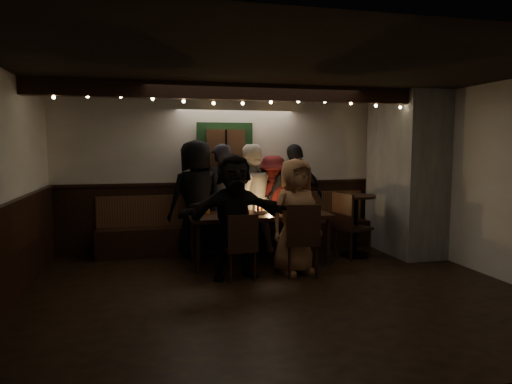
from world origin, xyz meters
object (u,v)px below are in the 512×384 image
object	(u,v)px
person_e	(296,198)
chair_near_right	(302,236)
chair_near_left	(241,243)
chair_end	(348,222)
person_g	(295,216)
person_f	(234,216)
person_b	(221,199)
person_a	(196,198)
person_d	(273,203)
high_top	(356,217)
dining_table	(259,218)
person_c	(249,199)

from	to	relation	value
person_e	chair_near_right	bearing A→B (deg)	62.55
chair_near_left	chair_end	xyz separation A→B (m)	(1.86, 0.78, 0.08)
chair_near_right	person_g	world-z (taller)	person_g
chair_near_left	person_f	xyz separation A→B (m)	(-0.06, 0.17, 0.33)
person_e	chair_near_left	bearing A→B (deg)	38.26
chair_near_right	person_b	world-z (taller)	person_b
person_a	person_f	world-z (taller)	person_a
person_b	person_d	size ratio (longest dim) A/B	1.12
person_g	chair_near_left	bearing A→B (deg)	176.74
chair_end	person_d	bearing A→B (deg)	137.37
person_d	person_a	bearing A→B (deg)	27.34
person_g	person_b	bearing A→B (deg)	103.64
high_top	person_e	bearing A→B (deg)	144.60
chair_near_right	person_g	xyz separation A→B (m)	(-0.03, 0.21, 0.24)
person_a	person_g	xyz separation A→B (m)	(1.21, -1.36, -0.13)
person_b	person_f	size ratio (longest dim) A/B	1.08
person_d	chair_near_right	bearing A→B (deg)	110.20
chair_end	person_d	distance (m)	1.33
chair_end	person_d	world-z (taller)	person_d
person_a	person_d	world-z (taller)	person_a
chair_end	person_e	distance (m)	1.01
high_top	person_a	xyz separation A→B (m)	(-2.48, 0.63, 0.31)
dining_table	person_d	distance (m)	0.90
person_c	person_g	bearing A→B (deg)	96.52
chair_near_left	person_e	xyz separation A→B (m)	(1.25, 1.51, 0.40)
high_top	person_f	size ratio (longest dim) A/B	0.59
person_a	person_d	xyz separation A→B (m)	(1.31, 0.11, -0.13)
person_b	person_f	xyz separation A→B (m)	(-0.05, -1.40, -0.06)
chair_end	dining_table	bearing A→B (deg)	175.70
high_top	person_f	world-z (taller)	person_f
chair_near_left	person_b	bearing A→B (deg)	90.38
dining_table	person_a	xyz separation A→B (m)	(-0.87, 0.67, 0.25)
chair_near_left	dining_table	bearing A→B (deg)	62.59
dining_table	person_g	xyz separation A→B (m)	(0.34, -0.69, 0.11)
person_a	person_f	bearing A→B (deg)	83.40
person_c	person_g	xyz separation A→B (m)	(0.34, -1.35, -0.10)
person_f	person_g	distance (m)	0.86
dining_table	chair_near_left	world-z (taller)	dining_table
chair_near_right	person_d	bearing A→B (deg)	87.69
person_b	person_g	bearing A→B (deg)	116.53
person_g	person_a	bearing A→B (deg)	114.69
chair_end	person_d	xyz separation A→B (m)	(-0.96, 0.89, 0.22)
high_top	person_e	distance (m)	1.05
person_c	person_a	bearing A→B (deg)	-8.17
high_top	person_g	bearing A→B (deg)	-149.97
chair_near_left	high_top	size ratio (longest dim) A/B	0.90
person_b	person_d	distance (m)	0.92
chair_near_right	person_e	world-z (taller)	person_e
chair_near_left	person_g	distance (m)	0.88
person_e	person_f	world-z (taller)	person_e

